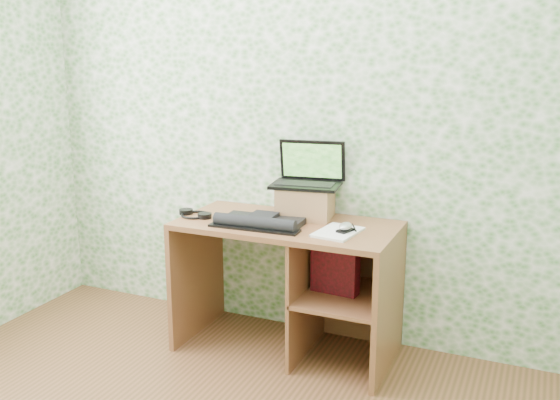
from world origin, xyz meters
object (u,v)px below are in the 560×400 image
at_px(laptop, 308,175).
at_px(keyboard, 260,222).
at_px(desk, 302,269).
at_px(riser, 305,202).
at_px(notepad, 338,232).

distance_m(laptop, keyboard, 0.40).
bearing_deg(desk, riser, 102.79).
bearing_deg(riser, notepad, -39.64).
distance_m(desk, keyboard, 0.38).
xyz_separation_m(desk, keyboard, (-0.19, -0.14, 0.29)).
relative_size(desk, riser, 4.06).
bearing_deg(keyboard, laptop, 58.92).
bearing_deg(riser, keyboard, -122.22).
xyz_separation_m(desk, notepad, (0.24, -0.11, 0.28)).
distance_m(desk, laptop, 0.53).
xyz_separation_m(riser, notepad, (0.27, -0.22, -0.08)).
distance_m(laptop, notepad, 0.44).
xyz_separation_m(laptop, keyboard, (-0.16, -0.30, -0.21)).
relative_size(riser, notepad, 1.08).
height_order(riser, notepad, riser).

